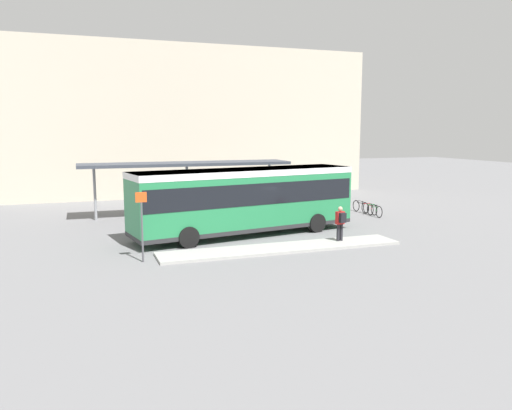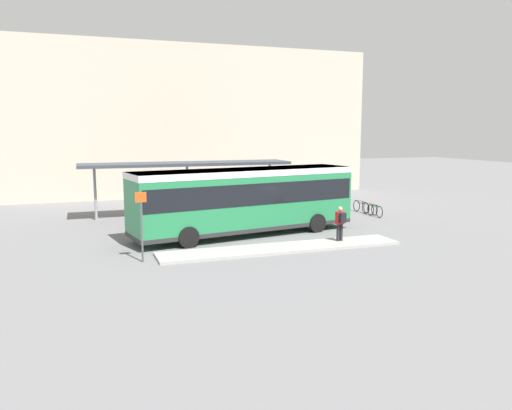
# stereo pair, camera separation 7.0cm
# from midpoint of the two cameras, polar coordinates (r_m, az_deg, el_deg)

# --- Properties ---
(ground_plane) EXTENTS (120.00, 120.00, 0.00)m
(ground_plane) POSITION_cam_midpoint_polar(r_m,az_deg,el_deg) (25.05, -1.31, -3.44)
(ground_plane) COLOR slate
(curb_island) EXTENTS (10.95, 1.80, 0.12)m
(curb_island) POSITION_cam_midpoint_polar(r_m,az_deg,el_deg) (22.03, 2.91, -4.94)
(curb_island) COLOR #9E9E99
(curb_island) RESTS_ON ground_plane
(city_bus) EXTENTS (11.68, 4.50, 3.31)m
(city_bus) POSITION_cam_midpoint_polar(r_m,az_deg,el_deg) (24.73, -1.31, 0.94)
(city_bus) COLOR #237A47
(city_bus) RESTS_ON ground_plane
(pedestrian_waiting) EXTENTS (0.41, 0.44, 1.61)m
(pedestrian_waiting) POSITION_cam_midpoint_polar(r_m,az_deg,el_deg) (23.28, 9.55, -1.85)
(pedestrian_waiting) COLOR #232328
(pedestrian_waiting) RESTS_ON curb_island
(bicycle_green) EXTENTS (0.48, 1.70, 0.73)m
(bicycle_green) POSITION_cam_midpoint_polar(r_m,az_deg,el_deg) (31.23, 13.33, -0.61)
(bicycle_green) COLOR black
(bicycle_green) RESTS_ON ground_plane
(bicycle_red) EXTENTS (0.48, 1.58, 0.68)m
(bicycle_red) POSITION_cam_midpoint_polar(r_m,az_deg,el_deg) (32.02, 12.84, -0.42)
(bicycle_red) COLOR black
(bicycle_red) RESTS_ON ground_plane
(bicycle_black) EXTENTS (0.48, 1.72, 0.74)m
(bicycle_black) POSITION_cam_midpoint_polar(r_m,az_deg,el_deg) (32.61, 11.80, -0.17)
(bicycle_black) COLOR black
(bicycle_black) RESTS_ON ground_plane
(station_shelter) EXTENTS (12.77, 2.59, 3.27)m
(station_shelter) POSITION_cam_midpoint_polar(r_m,az_deg,el_deg) (30.89, -7.99, 4.57)
(station_shelter) COLOR #383D47
(station_shelter) RESTS_ON ground_plane
(potted_planter_near_shelter) EXTENTS (0.70, 0.70, 1.26)m
(potted_planter_near_shelter) POSITION_cam_midpoint_polar(r_m,az_deg,el_deg) (29.89, 0.91, -0.20)
(potted_planter_near_shelter) COLOR slate
(potted_planter_near_shelter) RESTS_ON ground_plane
(potted_planter_far_side) EXTENTS (0.73, 0.73, 1.10)m
(potted_planter_far_side) POSITION_cam_midpoint_polar(r_m,az_deg,el_deg) (30.67, 3.37, -0.17)
(potted_planter_far_side) COLOR slate
(potted_planter_far_side) RESTS_ON ground_plane
(platform_sign) EXTENTS (0.44, 0.08, 2.80)m
(platform_sign) POSITION_cam_midpoint_polar(r_m,az_deg,el_deg) (20.12, -13.01, -2.07)
(platform_sign) COLOR #4C4C51
(platform_sign) RESTS_ON ground_plane
(station_building) EXTENTS (28.86, 10.84, 11.84)m
(station_building) POSITION_cam_midpoint_polar(r_m,az_deg,el_deg) (44.94, -8.15, 9.33)
(station_building) COLOR #BCB29E
(station_building) RESTS_ON ground_plane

